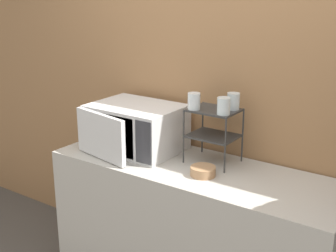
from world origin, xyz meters
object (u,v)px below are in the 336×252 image
object	(u,v)px
glass_back_right	(233,101)
bowl	(203,171)
glass_front_right	(224,106)
microwave	(135,128)
dish_rack	(214,124)
glass_front_left	(194,101)

from	to	relation	value
glass_back_right	bowl	size ratio (longest dim) A/B	0.68
glass_front_right	microwave	bearing A→B (deg)	-177.45
glass_front_right	bowl	size ratio (longest dim) A/B	0.68
glass_front_right	bowl	distance (m)	0.39
glass_front_right	bowl	xyz separation A→B (m)	(-0.04, -0.15, -0.36)
microwave	bowl	size ratio (longest dim) A/B	3.96
dish_rack	glass_front_left	distance (m)	0.19
glass_back_right	glass_front_left	bearing A→B (deg)	-145.31
glass_front_left	glass_back_right	size ratio (longest dim) A/B	1.00
glass_back_right	glass_front_right	xyz separation A→B (m)	(0.00, -0.13, 0.00)
dish_rack	glass_back_right	xyz separation A→B (m)	(0.09, 0.06, 0.14)
microwave	dish_rack	size ratio (longest dim) A/B	1.72
microwave	glass_back_right	bearing A→B (deg)	14.20
bowl	dish_rack	bearing A→B (deg)	105.36
microwave	glass_front_right	world-z (taller)	glass_front_right
glass_front_left	bowl	world-z (taller)	glass_front_left
dish_rack	glass_front_left	world-z (taller)	glass_front_left
dish_rack	glass_back_right	distance (m)	0.18
dish_rack	glass_front_right	world-z (taller)	glass_front_right
microwave	dish_rack	distance (m)	0.55
microwave	bowl	distance (m)	0.62
dish_rack	bowl	world-z (taller)	dish_rack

